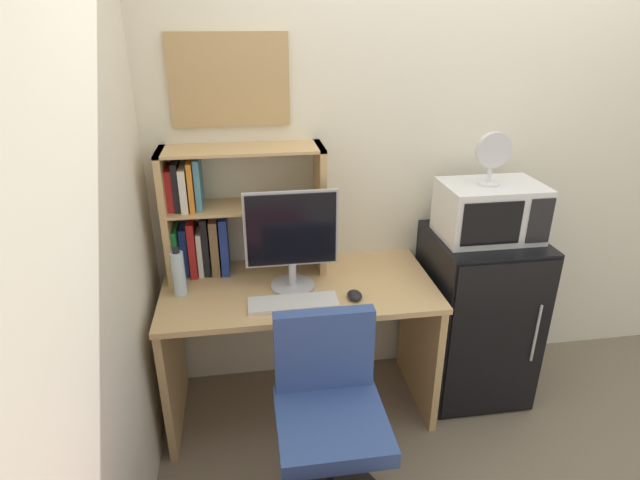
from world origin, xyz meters
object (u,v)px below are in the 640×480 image
(keyboard, at_px, (293,303))
(mini_fridge, at_px, (475,315))
(monitor, at_px, (292,237))
(water_bottle, at_px, (179,273))
(desk_chair, at_px, (329,432))
(hutch_bookshelf, at_px, (219,213))
(wall_corkboard, at_px, (229,80))
(desk_fan, at_px, (493,155))
(computer_mouse, at_px, (355,295))
(microwave, at_px, (490,211))

(keyboard, distance_m, mini_fridge, 1.07)
(keyboard, bearing_deg, monitor, 85.10)
(water_bottle, height_order, desk_chair, water_bottle)
(hutch_bookshelf, relative_size, monitor, 1.59)
(monitor, relative_size, keyboard, 1.20)
(mini_fridge, relative_size, wall_corkboard, 1.67)
(hutch_bookshelf, relative_size, wall_corkboard, 1.41)
(desk_fan, height_order, desk_chair, desk_fan)
(monitor, relative_size, mini_fridge, 0.53)
(hutch_bookshelf, height_order, wall_corkboard, wall_corkboard)
(hutch_bookshelf, bearing_deg, computer_mouse, -31.85)
(wall_corkboard, bearing_deg, mini_fridge, -12.50)
(monitor, bearing_deg, mini_fridge, 2.94)
(desk_fan, bearing_deg, computer_mouse, -163.90)
(keyboard, distance_m, wall_corkboard, 1.07)
(wall_corkboard, bearing_deg, desk_fan, -12.91)
(water_bottle, distance_m, microwave, 1.54)
(keyboard, bearing_deg, microwave, 12.34)
(keyboard, height_order, microwave, microwave)
(desk_chair, bearing_deg, wall_corkboard, 108.87)
(monitor, height_order, wall_corkboard, wall_corkboard)
(wall_corkboard, bearing_deg, desk_chair, -71.13)
(computer_mouse, bearing_deg, hutch_bookshelf, 148.15)
(computer_mouse, relative_size, water_bottle, 0.39)
(keyboard, height_order, computer_mouse, computer_mouse)
(microwave, xyz_separation_m, desk_fan, (-0.03, -0.01, 0.28))
(monitor, bearing_deg, wall_corkboard, 126.53)
(keyboard, bearing_deg, wall_corkboard, 114.73)
(monitor, relative_size, water_bottle, 2.06)
(monitor, xyz_separation_m, mini_fridge, (1.00, 0.05, -0.55))
(water_bottle, xyz_separation_m, mini_fridge, (1.53, 0.04, -0.39))
(hutch_bookshelf, relative_size, desk_chair, 0.88)
(keyboard, relative_size, water_bottle, 1.73)
(hutch_bookshelf, height_order, microwave, hutch_bookshelf)
(water_bottle, bearing_deg, wall_corkboard, 47.07)
(hutch_bookshelf, bearing_deg, desk_chair, -63.77)
(keyboard, height_order, water_bottle, water_bottle)
(hutch_bookshelf, distance_m, mini_fridge, 1.47)
(hutch_bookshelf, xyz_separation_m, keyboard, (0.32, -0.39, -0.31))
(keyboard, distance_m, desk_fan, 1.17)
(computer_mouse, bearing_deg, mini_fridge, 15.69)
(computer_mouse, relative_size, desk_chair, 0.10)
(microwave, distance_m, wall_corkboard, 1.41)
(mini_fridge, bearing_deg, water_bottle, -178.64)
(desk_fan, bearing_deg, monitor, -177.13)
(hutch_bookshelf, relative_size, microwave, 1.61)
(monitor, relative_size, wall_corkboard, 0.88)
(computer_mouse, bearing_deg, desk_chair, -112.89)
(keyboard, xyz_separation_m, microwave, (1.01, 0.22, 0.31))
(water_bottle, bearing_deg, desk_fan, 1.28)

